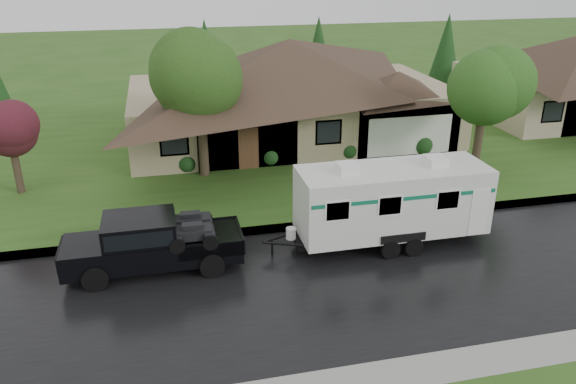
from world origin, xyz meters
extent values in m
plane|color=#2B5119|center=(0.00, 0.00, 0.00)|extent=(140.00, 140.00, 0.00)
cube|color=black|center=(0.00, -2.00, 0.01)|extent=(140.00, 8.00, 0.01)
cube|color=gray|center=(0.00, 2.25, 0.07)|extent=(140.00, 0.50, 0.15)
cube|color=#2B5119|center=(0.00, 15.00, 0.07)|extent=(140.00, 26.00, 0.15)
cube|color=tan|center=(2.00, 14.00, 1.65)|extent=(18.00, 10.00, 3.00)
pyramid|color=#3C2A21|center=(2.00, 14.00, 5.75)|extent=(19.44, 10.80, 2.60)
cube|color=tan|center=(7.40, 11.00, 1.50)|extent=(5.76, 4.00, 2.70)
cylinder|color=#382B1E|center=(-3.49, 8.63, 1.69)|extent=(0.45, 0.45, 3.07)
sphere|color=#325C1D|center=(-3.49, 8.63, 5.05)|extent=(4.24, 4.24, 4.24)
cylinder|color=#382B1E|center=(-11.82, 8.28, 1.09)|extent=(0.34, 0.34, 1.87)
sphere|color=#531A25|center=(-11.82, 8.28, 3.13)|extent=(2.58, 2.58, 2.58)
cylinder|color=#382B1E|center=(9.62, 6.08, 1.48)|extent=(0.41, 0.41, 2.65)
sphere|color=#346A22|center=(9.62, 6.08, 4.38)|extent=(3.66, 3.66, 3.66)
sphere|color=#143814|center=(-4.30, 9.30, 0.65)|extent=(1.00, 1.00, 1.00)
sphere|color=#143814|center=(-0.10, 9.30, 0.65)|extent=(1.00, 1.00, 1.00)
sphere|color=#143814|center=(4.10, 9.30, 0.65)|extent=(1.00, 1.00, 1.00)
sphere|color=#143814|center=(8.30, 9.30, 0.65)|extent=(1.00, 1.00, 1.00)
cube|color=black|center=(-5.98, 0.33, 0.78)|extent=(5.98, 1.99, 0.86)
cube|color=black|center=(-8.17, 0.33, 1.05)|extent=(1.60, 1.94, 0.35)
cube|color=black|center=(-6.37, 0.33, 1.55)|extent=(2.39, 1.87, 0.90)
cube|color=black|center=(-6.37, 0.33, 1.60)|extent=(2.19, 1.91, 0.55)
cube|color=black|center=(-4.08, 0.33, 0.98)|extent=(2.19, 1.89, 0.06)
cylinder|color=black|center=(-7.87, -0.65, 0.42)|extent=(0.84, 0.32, 0.84)
cylinder|color=black|center=(-7.87, 1.31, 0.42)|extent=(0.84, 0.32, 0.84)
cylinder|color=black|center=(-4.08, -0.65, 0.42)|extent=(0.84, 0.32, 0.84)
cylinder|color=black|center=(-4.08, 1.31, 0.42)|extent=(0.84, 0.32, 0.84)
cube|color=silver|center=(2.72, 0.33, 1.77)|extent=(6.98, 2.39, 2.44)
cube|color=black|center=(2.72, 0.33, 0.40)|extent=(7.38, 1.20, 0.14)
cube|color=#0E6447|center=(2.72, 0.33, 2.31)|extent=(6.84, 2.41, 0.14)
cube|color=white|center=(0.93, 0.33, 3.15)|extent=(0.70, 0.80, 0.32)
cube|color=white|center=(4.32, 0.33, 3.15)|extent=(0.70, 0.80, 0.32)
cylinder|color=black|center=(2.28, -0.85, 0.35)|extent=(0.70, 0.24, 0.70)
cylinder|color=black|center=(2.28, 1.51, 0.35)|extent=(0.70, 0.24, 0.70)
cylinder|color=black|center=(3.17, -0.85, 0.35)|extent=(0.70, 0.24, 0.70)
cylinder|color=black|center=(3.17, 1.51, 0.35)|extent=(0.70, 0.24, 0.70)
camera|label=1|loc=(-5.28, -17.27, 10.13)|focal=35.00mm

